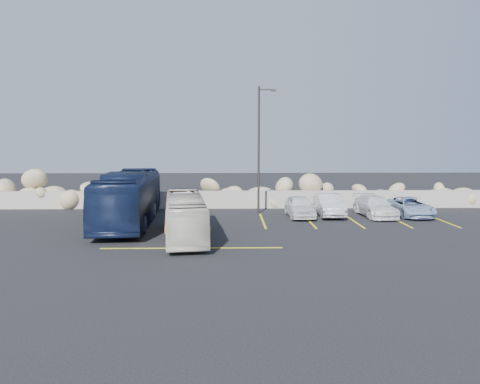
{
  "coord_description": "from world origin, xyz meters",
  "views": [
    {
      "loc": [
        0.69,
        -19.94,
        4.8
      ],
      "look_at": [
        1.21,
        4.0,
        2.04
      ],
      "focal_mm": 35.0,
      "sensor_mm": 36.0,
      "label": 1
    }
  ],
  "objects_px": {
    "car_b": "(329,205)",
    "car_d": "(411,207)",
    "vintage_bus": "(185,216)",
    "tour_coach": "(129,198)",
    "car_c": "(375,206)",
    "car_a": "(300,206)",
    "lamppost": "(260,146)"
  },
  "relations": [
    {
      "from": "car_c",
      "to": "tour_coach",
      "type": "bearing_deg",
      "value": -174.75
    },
    {
      "from": "car_b",
      "to": "car_d",
      "type": "height_order",
      "value": "car_b"
    },
    {
      "from": "car_b",
      "to": "car_d",
      "type": "relative_size",
      "value": 0.98
    },
    {
      "from": "lamppost",
      "to": "car_b",
      "type": "xyz_separation_m",
      "value": [
        4.29,
        -0.83,
        -3.62
      ]
    },
    {
      "from": "car_a",
      "to": "car_d",
      "type": "xyz_separation_m",
      "value": [
        6.91,
        0.18,
        -0.07
      ]
    },
    {
      "from": "tour_coach",
      "to": "car_c",
      "type": "distance_m",
      "value": 14.78
    },
    {
      "from": "vintage_bus",
      "to": "car_d",
      "type": "bearing_deg",
      "value": 17.35
    },
    {
      "from": "car_b",
      "to": "car_a",
      "type": "bearing_deg",
      "value": -166.51
    },
    {
      "from": "vintage_bus",
      "to": "car_d",
      "type": "distance_m",
      "value": 14.67
    },
    {
      "from": "lamppost",
      "to": "car_c",
      "type": "bearing_deg",
      "value": -9.16
    },
    {
      "from": "vintage_bus",
      "to": "car_c",
      "type": "xyz_separation_m",
      "value": [
        11.11,
        5.99,
        -0.44
      ]
    },
    {
      "from": "car_c",
      "to": "car_d",
      "type": "distance_m",
      "value": 2.24
    },
    {
      "from": "vintage_bus",
      "to": "tour_coach",
      "type": "xyz_separation_m",
      "value": [
        -3.48,
        3.75,
        0.42
      ]
    },
    {
      "from": "car_d",
      "to": "car_b",
      "type": "bearing_deg",
      "value": 176.4
    },
    {
      "from": "car_b",
      "to": "car_c",
      "type": "height_order",
      "value": "car_b"
    },
    {
      "from": "car_b",
      "to": "car_c",
      "type": "xyz_separation_m",
      "value": [
        2.79,
        -0.31,
        -0.06
      ]
    },
    {
      "from": "vintage_bus",
      "to": "car_a",
      "type": "distance_m",
      "value": 8.73
    },
    {
      "from": "car_a",
      "to": "car_d",
      "type": "bearing_deg",
      "value": -0.22
    },
    {
      "from": "lamppost",
      "to": "car_c",
      "type": "distance_m",
      "value": 8.05
    },
    {
      "from": "vintage_bus",
      "to": "car_b",
      "type": "distance_m",
      "value": 10.44
    },
    {
      "from": "car_b",
      "to": "lamppost",
      "type": "bearing_deg",
      "value": 170.39
    },
    {
      "from": "tour_coach",
      "to": "car_c",
      "type": "xyz_separation_m",
      "value": [
        14.59,
        2.24,
        -0.86
      ]
    },
    {
      "from": "lamppost",
      "to": "car_d",
      "type": "bearing_deg",
      "value": -6.45
    },
    {
      "from": "tour_coach",
      "to": "car_a",
      "type": "height_order",
      "value": "tour_coach"
    },
    {
      "from": "car_d",
      "to": "vintage_bus",
      "type": "bearing_deg",
      "value": -156.55
    },
    {
      "from": "car_c",
      "to": "vintage_bus",
      "type": "bearing_deg",
      "value": -155.15
    },
    {
      "from": "car_a",
      "to": "tour_coach",
      "type": "bearing_deg",
      "value": -169.52
    },
    {
      "from": "tour_coach",
      "to": "car_c",
      "type": "height_order",
      "value": "tour_coach"
    },
    {
      "from": "lamppost",
      "to": "car_a",
      "type": "xyz_separation_m",
      "value": [
        2.4,
        -1.23,
        -3.64
      ]
    },
    {
      "from": "vintage_bus",
      "to": "car_d",
      "type": "xyz_separation_m",
      "value": [
        13.34,
        6.08,
        -0.48
      ]
    },
    {
      "from": "car_b",
      "to": "vintage_bus",
      "type": "bearing_deg",
      "value": -141.55
    },
    {
      "from": "car_a",
      "to": "car_b",
      "type": "height_order",
      "value": "car_b"
    }
  ]
}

